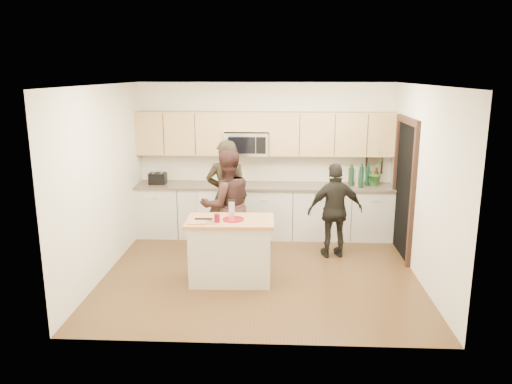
{
  "coord_description": "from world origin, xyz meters",
  "views": [
    {
      "loc": [
        0.26,
        -6.86,
        2.87
      ],
      "look_at": [
        -0.08,
        0.35,
        1.13
      ],
      "focal_mm": 35.0,
      "sensor_mm": 36.0,
      "label": 1
    }
  ],
  "objects_px": {
    "island": "(231,250)",
    "woman_center": "(227,205)",
    "woman_left": "(227,196)",
    "toaster": "(158,178)",
    "woman_right": "(335,211)"
  },
  "relations": [
    {
      "from": "woman_left",
      "to": "woman_right",
      "type": "relative_size",
      "value": 1.22
    },
    {
      "from": "woman_left",
      "to": "woman_center",
      "type": "bearing_deg",
      "value": 94.34
    },
    {
      "from": "island",
      "to": "woman_center",
      "type": "xyz_separation_m",
      "value": [
        -0.14,
        0.88,
        0.41
      ]
    },
    {
      "from": "toaster",
      "to": "island",
      "type": "bearing_deg",
      "value": -53.37
    },
    {
      "from": "woman_center",
      "to": "toaster",
      "type": "bearing_deg",
      "value": -62.43
    },
    {
      "from": "island",
      "to": "woman_right",
      "type": "relative_size",
      "value": 0.81
    },
    {
      "from": "island",
      "to": "toaster",
      "type": "height_order",
      "value": "toaster"
    },
    {
      "from": "woman_left",
      "to": "woman_center",
      "type": "height_order",
      "value": "woman_left"
    },
    {
      "from": "woman_left",
      "to": "island",
      "type": "bearing_deg",
      "value": 96.69
    },
    {
      "from": "woman_center",
      "to": "woman_right",
      "type": "height_order",
      "value": "woman_center"
    },
    {
      "from": "woman_center",
      "to": "woman_right",
      "type": "xyz_separation_m",
      "value": [
        1.69,
        0.16,
        -0.11
      ]
    },
    {
      "from": "island",
      "to": "toaster",
      "type": "xyz_separation_m",
      "value": [
        -1.48,
        1.99,
        0.58
      ]
    },
    {
      "from": "toaster",
      "to": "woman_right",
      "type": "relative_size",
      "value": 0.19
    },
    {
      "from": "woman_left",
      "to": "toaster",
      "type": "bearing_deg",
      "value": -31.0
    },
    {
      "from": "toaster",
      "to": "woman_center",
      "type": "relative_size",
      "value": 0.17
    }
  ]
}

